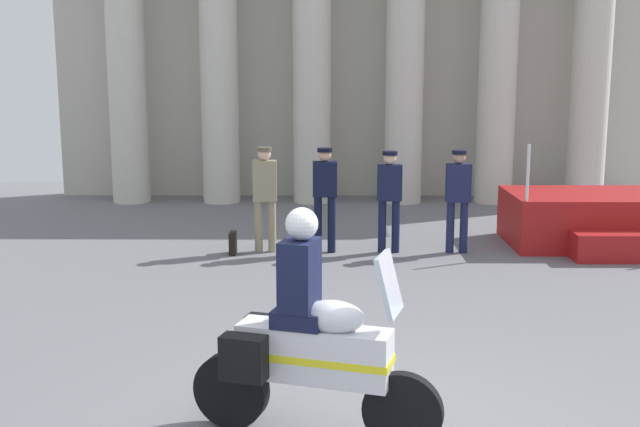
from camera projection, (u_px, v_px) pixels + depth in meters
The scene contains 8 objects.
colonnade_backdrop at pixel (358, 30), 17.47m from camera, with size 13.67×1.67×7.44m.
reviewing_stand at pixel (609, 221), 13.30m from camera, with size 3.33×2.28×1.78m.
officer_in_row_0 at pixel (265, 191), 12.75m from camera, with size 0.39×0.24×1.71m.
officer_in_row_1 at pixel (325, 191), 12.71m from camera, with size 0.39×0.24×1.70m.
officer_in_row_2 at pixel (389, 193), 12.71m from camera, with size 0.39×0.24×1.65m.
officer_in_row_3 at pixel (458, 193), 12.68m from camera, with size 0.39×0.24×1.67m.
motorcycle_with_rider at pixel (306, 344), 6.34m from camera, with size 2.04×0.92×1.90m.
briefcase_on_ground at pixel (233, 243), 12.74m from camera, with size 0.10×0.32×0.36m, color black.
Camera 1 is at (-0.35, -6.05, 2.98)m, focal length 44.54 mm.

